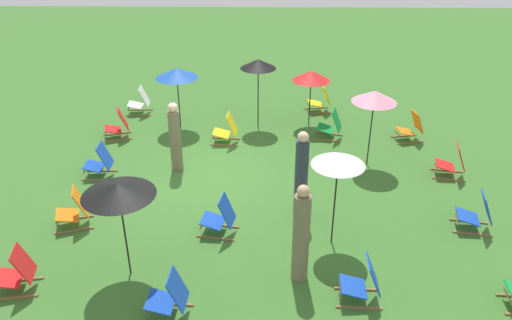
# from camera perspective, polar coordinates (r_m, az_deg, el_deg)

# --- Properties ---
(ground_plane) EXTENTS (40.00, 40.00, 0.00)m
(ground_plane) POSITION_cam_1_polar(r_m,az_deg,el_deg) (12.05, -5.72, -2.04)
(ground_plane) COLOR #386B28
(deckchair_0) EXTENTS (0.52, 0.79, 0.83)m
(deckchair_0) POSITION_cam_1_polar(r_m,az_deg,el_deg) (15.81, -13.02, 6.44)
(deckchair_0) COLOR olive
(deckchair_0) RESTS_ON ground
(deckchair_1) EXTENTS (0.52, 0.79, 0.83)m
(deckchair_1) POSITION_cam_1_polar(r_m,az_deg,el_deg) (8.35, -9.79, -15.14)
(deckchair_1) COLOR olive
(deckchair_1) RESTS_ON ground
(deckchair_2) EXTENTS (0.67, 0.86, 0.83)m
(deckchair_2) POSITION_cam_1_polar(r_m,az_deg,el_deg) (13.94, 8.51, 3.87)
(deckchair_2) COLOR olive
(deckchair_2) RESTS_ON ground
(deckchair_4) EXTENTS (0.51, 0.78, 0.83)m
(deckchair_4) POSITION_cam_1_polar(r_m,az_deg,el_deg) (8.68, 12.05, -13.42)
(deckchair_4) COLOR olive
(deckchair_4) RESTS_ON ground
(deckchair_5) EXTENTS (0.68, 0.87, 0.83)m
(deckchair_5) POSITION_cam_1_polar(r_m,az_deg,el_deg) (10.82, -19.92, -5.34)
(deckchair_5) COLOR olive
(deckchair_5) RESTS_ON ground
(deckchair_6) EXTENTS (0.49, 0.77, 0.83)m
(deckchair_6) POSITION_cam_1_polar(r_m,az_deg,el_deg) (12.46, -17.31, -0.27)
(deckchair_6) COLOR olive
(deckchair_6) RESTS_ON ground
(deckchair_7) EXTENTS (0.60, 0.83, 0.83)m
(deckchair_7) POSITION_cam_1_polar(r_m,az_deg,el_deg) (9.98, -4.10, -6.52)
(deckchair_7) COLOR olive
(deckchair_7) RESTS_ON ground
(deckchair_8) EXTENTS (0.61, 0.84, 0.83)m
(deckchair_8) POSITION_cam_1_polar(r_m,az_deg,el_deg) (14.31, 17.18, 3.53)
(deckchair_8) COLOR olive
(deckchair_8) RESTS_ON ground
(deckchair_9) EXTENTS (0.60, 0.83, 0.83)m
(deckchair_9) POSITION_cam_1_polar(r_m,az_deg,el_deg) (10.99, 23.78, -5.58)
(deckchair_9) COLOR olive
(deckchair_9) RESTS_ON ground
(deckchair_10) EXTENTS (0.54, 0.80, 0.83)m
(deckchair_10) POSITION_cam_1_polar(r_m,az_deg,el_deg) (13.54, -3.33, 3.40)
(deckchair_10) COLOR olive
(deckchair_10) RESTS_ON ground
(deckchair_11) EXTENTS (0.60, 0.83, 0.83)m
(deckchair_11) POSITION_cam_1_polar(r_m,az_deg,el_deg) (15.67, 7.34, 6.76)
(deckchair_11) COLOR olive
(deckchair_11) RESTS_ON ground
(deckchair_12) EXTENTS (0.62, 0.84, 0.83)m
(deckchair_12) POSITION_cam_1_polar(r_m,az_deg,el_deg) (12.78, 21.42, -0.26)
(deckchair_12) COLOR olive
(deckchair_12) RESTS_ON ground
(deckchair_13) EXTENTS (0.60, 0.83, 0.83)m
(deckchair_13) POSITION_cam_1_polar(r_m,az_deg,el_deg) (9.57, -25.52, -11.46)
(deckchair_13) COLOR olive
(deckchair_13) RESTS_ON ground
(deckchair_14) EXTENTS (0.69, 0.87, 0.83)m
(deckchair_14) POSITION_cam_1_polar(r_m,az_deg,el_deg) (14.33, -15.38, 3.84)
(deckchair_14) COLOR olive
(deckchair_14) RESTS_ON ground
(umbrella_0) EXTENTS (1.17, 1.17, 1.76)m
(umbrella_0) POSITION_cam_1_polar(r_m,az_deg,el_deg) (14.16, -9.00, 9.71)
(umbrella_0) COLOR black
(umbrella_0) RESTS_ON ground
(umbrella_1) EXTENTS (1.00, 1.00, 1.99)m
(umbrella_1) POSITION_cam_1_polar(r_m,az_deg,el_deg) (14.02, 0.25, 10.84)
(umbrella_1) COLOR black
(umbrella_1) RESTS_ON ground
(umbrella_2) EXTENTS (1.23, 1.23, 1.86)m
(umbrella_2) POSITION_cam_1_polar(r_m,az_deg,el_deg) (8.50, -15.38, -3.26)
(umbrella_2) COLOR black
(umbrella_2) RESTS_ON ground
(umbrella_3) EXTENTS (1.06, 1.06, 1.64)m
(umbrella_3) POSITION_cam_1_polar(r_m,az_deg,el_deg) (14.29, 6.29, 9.49)
(umbrella_3) COLOR black
(umbrella_3) RESTS_ON ground
(umbrella_4) EXTENTS (0.98, 0.98, 1.95)m
(umbrella_4) POSITION_cam_1_polar(r_m,az_deg,el_deg) (9.08, 9.34, 0.08)
(umbrella_4) COLOR black
(umbrella_4) RESTS_ON ground
(umbrella_5) EXTENTS (1.07, 1.07, 1.94)m
(umbrella_5) POSITION_cam_1_polar(r_m,az_deg,el_deg) (12.18, 13.31, 7.01)
(umbrella_5) COLOR black
(umbrella_5) RESTS_ON ground
(person_0) EXTENTS (0.40, 0.40, 1.74)m
(person_0) POSITION_cam_1_polar(r_m,az_deg,el_deg) (12.13, -9.15, 2.46)
(person_0) COLOR #72664C
(person_0) RESTS_ON ground
(person_1) EXTENTS (0.30, 0.30, 1.91)m
(person_1) POSITION_cam_1_polar(r_m,az_deg,el_deg) (10.27, 5.16, -1.77)
(person_1) COLOR #333847
(person_1) RESTS_ON ground
(person_2) EXTENTS (0.37, 0.37, 1.89)m
(person_2) POSITION_cam_1_polar(r_m,az_deg,el_deg) (8.62, 5.13, -8.55)
(person_2) COLOR #72664C
(person_2) RESTS_ON ground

